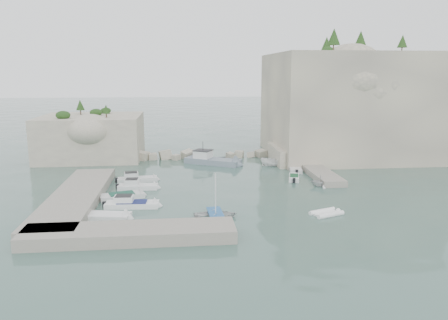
{
  "coord_description": "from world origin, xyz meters",
  "views": [
    {
      "loc": [
        -5.65,
        -48.32,
        14.12
      ],
      "look_at": [
        0.0,
        6.0,
        3.0
      ],
      "focal_mm": 35.0,
      "sensor_mm": 36.0,
      "label": 1
    }
  ],
  "objects": [
    {
      "name": "motorboat_d",
      "position": [
        -10.76,
        -3.25,
        0.0
      ],
      "size": [
        6.24,
        2.19,
        1.4
      ],
      "primitive_type": null,
      "rotation": [
        0.0,
        0.0,
        -0.06
      ],
      "color": "white",
      "rests_on": "ground"
    },
    {
      "name": "quay_south",
      "position": [
        -10.0,
        -12.5,
        0.55
      ],
      "size": [
        18.0,
        4.0,
        1.1
      ],
      "primitive_type": "cube",
      "color": "#9E9689",
      "rests_on": "ground"
    },
    {
      "name": "cliff_east",
      "position": [
        23.0,
        23.0,
        8.5
      ],
      "size": [
        26.0,
        22.0,
        17.0
      ],
      "primitive_type": "cube",
      "color": "beige",
      "rests_on": "ground"
    },
    {
      "name": "rowboat",
      "position": [
        -2.25,
        -7.62,
        0.0
      ],
      "size": [
        4.38,
        3.23,
        0.88
      ],
      "primitive_type": "imported",
      "rotation": [
        0.0,
        0.0,
        1.62
      ],
      "color": "silver",
      "rests_on": "ground"
    },
    {
      "name": "breakwater",
      "position": [
        -1.0,
        22.0,
        0.7
      ],
      "size": [
        28.0,
        3.0,
        1.4
      ],
      "primitive_type": "cube",
      "color": "beige",
      "rests_on": "ground"
    },
    {
      "name": "tender_east_b",
      "position": [
        9.43,
        6.67,
        0.0
      ],
      "size": [
        2.22,
        3.96,
        0.7
      ],
      "primitive_type": null,
      "rotation": [
        0.0,
        0.0,
        1.31
      ],
      "color": "white",
      "rests_on": "ground"
    },
    {
      "name": "motorboat_c",
      "position": [
        -12.23,
        0.13,
        0.0
      ],
      "size": [
        5.73,
        3.5,
        0.7
      ],
      "primitive_type": null,
      "rotation": [
        0.0,
        0.0,
        0.31
      ],
      "color": "silver",
      "rests_on": "ground"
    },
    {
      "name": "ledge_east",
      "position": [
        13.5,
        10.0,
        0.4
      ],
      "size": [
        3.0,
        16.0,
        0.8
      ],
      "primitive_type": "cube",
      "color": "#9E9689",
      "rests_on": "ground"
    },
    {
      "name": "tender_east_a",
      "position": [
        12.0,
        3.07,
        0.0
      ],
      "size": [
        3.23,
        2.91,
        1.51
      ],
      "primitive_type": "imported",
      "rotation": [
        0.0,
        0.0,
        1.41
      ],
      "color": "silver",
      "rests_on": "ground"
    },
    {
      "name": "outcrop_west",
      "position": [
        -20.0,
        25.0,
        3.5
      ],
      "size": [
        16.0,
        14.0,
        7.0
      ],
      "primitive_type": "cube",
      "color": "beige",
      "rests_on": "ground"
    },
    {
      "name": "vegetation",
      "position": [
        17.83,
        24.4,
        17.93
      ],
      "size": [
        53.48,
        13.88,
        13.4
      ],
      "color": "#1E4219",
      "rests_on": "ground"
    },
    {
      "name": "tender_east_d",
      "position": [
        8.58,
        15.34,
        0.0
      ],
      "size": [
        4.16,
        1.96,
        1.55
      ],
      "primitive_type": "imported",
      "rotation": [
        0.0,
        0.0,
        1.46
      ],
      "color": "white",
      "rests_on": "ground"
    },
    {
      "name": "cliff_terrace",
      "position": [
        13.0,
        18.0,
        1.25
      ],
      "size": [
        8.0,
        10.0,
        2.5
      ],
      "primitive_type": "cube",
      "color": "beige",
      "rests_on": "ground"
    },
    {
      "name": "motorboat_b",
      "position": [
        -10.78,
        4.06,
        0.0
      ],
      "size": [
        5.33,
        1.99,
        1.4
      ],
      "primitive_type": null,
      "rotation": [
        0.0,
        0.0,
        -0.05
      ],
      "color": "white",
      "rests_on": "ground"
    },
    {
      "name": "ground",
      "position": [
        0.0,
        0.0,
        0.0
      ],
      "size": [
        400.0,
        400.0,
        0.0
      ],
      "primitive_type": "plane",
      "color": "#416158",
      "rests_on": "ground"
    },
    {
      "name": "tender_east_c",
      "position": [
        11.02,
        12.06,
        0.0
      ],
      "size": [
        2.52,
        5.37,
        0.7
      ],
      "primitive_type": null,
      "rotation": [
        0.0,
        0.0,
        1.4
      ],
      "color": "silver",
      "rests_on": "ground"
    },
    {
      "name": "motorboat_a",
      "position": [
        -11.19,
        7.84,
        0.0
      ],
      "size": [
        5.75,
        2.36,
        1.4
      ],
      "primitive_type": null,
      "rotation": [
        0.0,
        0.0,
        0.13
      ],
      "color": "silver",
      "rests_on": "ground"
    },
    {
      "name": "quay_west",
      "position": [
        -17.0,
        -1.0,
        0.55
      ],
      "size": [
        5.0,
        24.0,
        1.1
      ],
      "primitive_type": "cube",
      "color": "#9E9689",
      "rests_on": "ground"
    },
    {
      "name": "inflatable_dinghy",
      "position": [
        8.9,
        -7.82,
        0.0
      ],
      "size": [
        3.78,
        2.8,
        0.44
      ],
      "primitive_type": null,
      "rotation": [
        0.0,
        0.0,
        0.38
      ],
      "color": "white",
      "rests_on": "ground"
    },
    {
      "name": "work_boat",
      "position": [
        -0.48,
        17.8,
        0.0
      ],
      "size": [
        9.73,
        7.23,
        2.2
      ],
      "primitive_type": null,
      "rotation": [
        0.0,
        0.0,
        -0.52
      ],
      "color": "slate",
      "rests_on": "ground"
    },
    {
      "name": "rowboat_mast",
      "position": [
        -2.25,
        -7.62,
        2.54
      ],
      "size": [
        0.1,
        0.1,
        4.2
      ],
      "primitive_type": "cylinder",
      "color": "white",
      "rests_on": "rowboat"
    },
    {
      "name": "motorboat_e",
      "position": [
        -12.68,
        -6.89,
        0.0
      ],
      "size": [
        4.92,
        2.68,
        0.7
      ],
      "primitive_type": null,
      "rotation": [
        0.0,
        0.0,
        -0.17
      ],
      "color": "white",
      "rests_on": "ground"
    }
  ]
}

